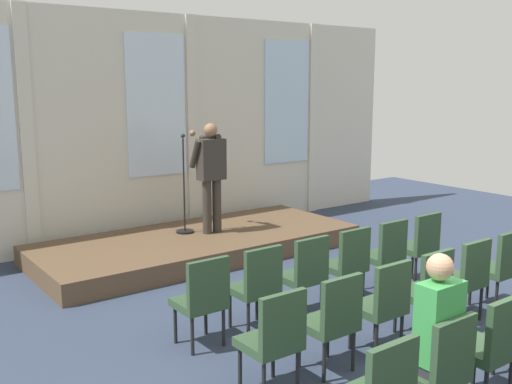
# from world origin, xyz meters

# --- Properties ---
(ground_plane) EXTENTS (16.57, 16.57, 0.00)m
(ground_plane) POSITION_xyz_m (0.00, 0.00, 0.00)
(ground_plane) COLOR #2D384C
(rear_partition) EXTENTS (10.45, 0.14, 3.74)m
(rear_partition) POSITION_xyz_m (0.03, 6.37, 1.89)
(rear_partition) COLOR beige
(rear_partition) RESTS_ON ground
(stage_platform) EXTENTS (4.94, 2.08, 0.29)m
(stage_platform) POSITION_xyz_m (0.00, 5.04, 0.15)
(stage_platform) COLOR brown
(stage_platform) RESTS_ON ground
(speaker) EXTENTS (0.50, 0.69, 1.71)m
(speaker) POSITION_xyz_m (0.26, 5.05, 1.29)
(speaker) COLOR #332D28
(speaker) RESTS_ON stage_platform
(mic_stand) EXTENTS (0.28, 0.28, 1.55)m
(mic_stand) POSITION_xyz_m (-0.08, 5.30, 0.63)
(mic_stand) COLOR black
(mic_stand) RESTS_ON stage_platform
(chair_r0_c0) EXTENTS (0.46, 0.44, 0.94)m
(chair_r0_c0) POSITION_xyz_m (-1.67, 2.14, 0.53)
(chair_r0_c0) COLOR black
(chair_r0_c0) RESTS_ON ground
(chair_r0_c1) EXTENTS (0.46, 0.44, 0.94)m
(chair_r0_c1) POSITION_xyz_m (-1.00, 2.14, 0.53)
(chair_r0_c1) COLOR black
(chair_r0_c1) RESTS_ON ground
(chair_r0_c2) EXTENTS (0.46, 0.44, 0.94)m
(chair_r0_c2) POSITION_xyz_m (-0.33, 2.14, 0.53)
(chair_r0_c2) COLOR black
(chair_r0_c2) RESTS_ON ground
(chair_r0_c3) EXTENTS (0.46, 0.44, 0.94)m
(chair_r0_c3) POSITION_xyz_m (0.33, 2.14, 0.53)
(chair_r0_c3) COLOR black
(chair_r0_c3) RESTS_ON ground
(chair_r0_c4) EXTENTS (0.46, 0.44, 0.94)m
(chair_r0_c4) POSITION_xyz_m (1.00, 2.14, 0.53)
(chair_r0_c4) COLOR black
(chair_r0_c4) RESTS_ON ground
(chair_r0_c5) EXTENTS (0.46, 0.44, 0.94)m
(chair_r0_c5) POSITION_xyz_m (1.67, 2.14, 0.53)
(chair_r0_c5) COLOR black
(chair_r0_c5) RESTS_ON ground
(chair_r1_c0) EXTENTS (0.46, 0.44, 0.94)m
(chair_r1_c0) POSITION_xyz_m (-1.67, 1.00, 0.53)
(chair_r1_c0) COLOR black
(chair_r1_c0) RESTS_ON ground
(chair_r1_c1) EXTENTS (0.46, 0.44, 0.94)m
(chair_r1_c1) POSITION_xyz_m (-1.00, 1.00, 0.53)
(chair_r1_c1) COLOR black
(chair_r1_c1) RESTS_ON ground
(chair_r1_c2) EXTENTS (0.46, 0.44, 0.94)m
(chair_r1_c2) POSITION_xyz_m (-0.33, 1.00, 0.53)
(chair_r1_c2) COLOR black
(chair_r1_c2) RESTS_ON ground
(chair_r1_c3) EXTENTS (0.46, 0.44, 0.94)m
(chair_r1_c3) POSITION_xyz_m (0.33, 1.00, 0.53)
(chair_r1_c3) COLOR black
(chair_r1_c3) RESTS_ON ground
(chair_r1_c4) EXTENTS (0.46, 0.44, 0.94)m
(chair_r1_c4) POSITION_xyz_m (1.00, 1.00, 0.53)
(chair_r1_c4) COLOR black
(chair_r1_c4) RESTS_ON ground
(chair_r1_c5) EXTENTS (0.46, 0.44, 0.94)m
(chair_r1_c5) POSITION_xyz_m (1.67, 1.00, 0.53)
(chair_r1_c5) COLOR black
(chair_r1_c5) RESTS_ON ground
(chair_r2_c1) EXTENTS (0.46, 0.44, 0.94)m
(chair_r2_c1) POSITION_xyz_m (-1.00, -0.15, 0.53)
(chair_r2_c1) COLOR black
(chair_r2_c1) RESTS_ON ground
(audience_r2_c1) EXTENTS (0.36, 0.39, 1.39)m
(audience_r2_c1) POSITION_xyz_m (-1.00, -0.07, 0.77)
(audience_r2_c1) COLOR #2D2D33
(audience_r2_c1) RESTS_ON ground
(chair_r2_c2) EXTENTS (0.46, 0.44, 0.94)m
(chair_r2_c2) POSITION_xyz_m (-0.33, -0.15, 0.53)
(chair_r2_c2) COLOR black
(chair_r2_c2) RESTS_ON ground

